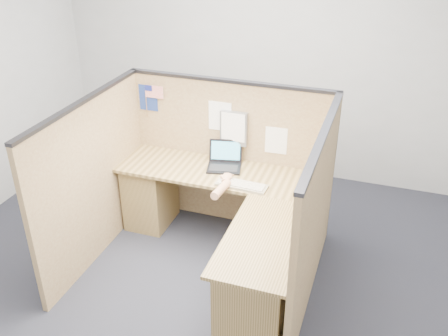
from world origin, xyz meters
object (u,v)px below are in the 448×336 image
at_px(l_desk, 224,227).
at_px(keyboard, 242,185).
at_px(mouse, 227,179).
at_px(laptop, 226,161).

distance_m(l_desk, keyboard, 0.41).
relative_size(keyboard, mouse, 4.15).
relative_size(l_desk, mouse, 17.17).
bearing_deg(mouse, l_desk, -77.11).
relative_size(laptop, keyboard, 0.78).
relative_size(laptop, mouse, 3.24).
height_order(l_desk, mouse, mouse).
relative_size(l_desk, keyboard, 4.13).
distance_m(keyboard, mouse, 0.16).
distance_m(laptop, mouse, 0.30).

